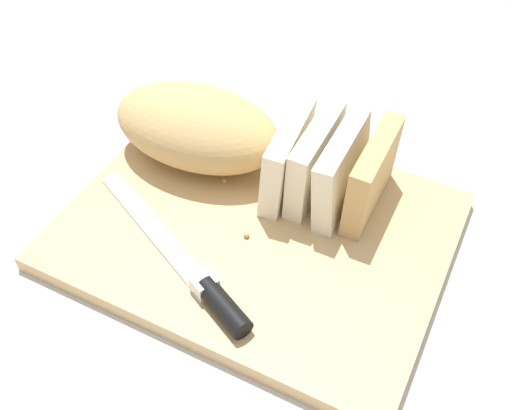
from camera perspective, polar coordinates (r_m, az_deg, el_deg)
ground_plane at (r=0.66m, az=-0.00°, el=-2.94°), size 3.00×3.00×0.00m
cutting_board at (r=0.65m, az=-0.00°, el=-2.40°), size 0.41×0.32×0.02m
bread_loaf at (r=0.68m, az=-2.02°, el=6.29°), size 0.32×0.15×0.09m
bread_knife at (r=0.59m, az=-5.10°, el=-7.25°), size 0.25×0.12×0.02m
crumb_near_knife at (r=0.69m, az=-3.03°, el=2.30°), size 0.00×0.00×0.00m
crumb_near_loaf at (r=0.66m, az=1.58°, el=0.33°), size 0.01×0.01×0.01m
crumb_stray_left at (r=0.63m, az=-1.25°, el=-2.67°), size 0.01×0.01×0.01m
crumb_stray_right at (r=0.67m, az=1.70°, el=0.53°), size 0.00×0.00×0.00m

